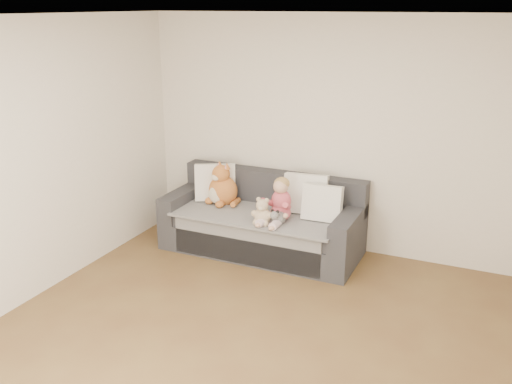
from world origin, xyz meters
TOP-DOWN VIEW (x-y plane):
  - room_shell at (0.00, 0.42)m, footprint 5.00×5.00m
  - sofa at (-0.70, 2.06)m, footprint 2.20×0.94m
  - cushion_left at (-1.36, 2.18)m, footprint 0.52×0.40m
  - cushion_right_back at (-0.25, 2.21)m, footprint 0.50×0.28m
  - cushion_right_front at (-0.01, 2.06)m, footprint 0.43×0.21m
  - toddler at (-0.42, 1.85)m, footprint 0.34×0.49m
  - plush_cat at (-1.22, 2.08)m, footprint 0.40×0.36m
  - teddy_bear at (-0.54, 1.68)m, footprint 0.24×0.17m
  - plush_cow at (-0.39, 1.74)m, footprint 0.15×0.23m
  - sippy_cup at (-0.57, 1.88)m, footprint 0.09×0.07m

SIDE VIEW (x-z plane):
  - sofa at x=-0.70m, z-range -0.12..0.73m
  - sippy_cup at x=-0.57m, z-range 0.48..0.58m
  - plush_cow at x=-0.39m, z-range 0.46..0.64m
  - teddy_bear at x=-0.54m, z-range 0.44..0.74m
  - plush_cat at x=-1.22m, z-range 0.40..0.92m
  - cushion_right_front at x=-0.01m, z-range 0.47..0.86m
  - toddler at x=-0.42m, z-range 0.43..0.91m
  - cushion_left at x=-1.36m, z-range 0.47..0.91m
  - cushion_right_back at x=-0.25m, z-range 0.47..0.92m
  - room_shell at x=0.00m, z-range -1.20..3.80m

